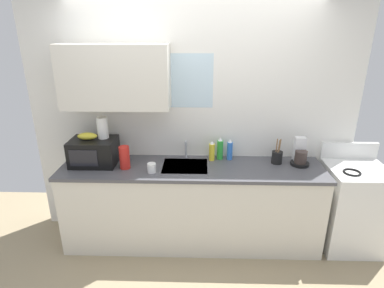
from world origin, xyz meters
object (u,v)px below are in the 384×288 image
at_px(microwave, 94,152).
at_px(utensil_crock, 277,157).
at_px(dish_soap_bottle_green, 220,149).
at_px(dish_soap_bottle_blue, 230,150).
at_px(stove_range, 352,206).
at_px(mug_white, 152,168).
at_px(banana_bunch, 87,136).
at_px(paper_towel_roll, 103,128).
at_px(coffee_maker, 300,155).
at_px(cereal_canister, 125,157).
at_px(dish_soap_bottle_yellow, 212,151).

relative_size(microwave, utensil_crock, 1.70).
relative_size(dish_soap_bottle_green, dish_soap_bottle_blue, 1.06).
xyz_separation_m(stove_range, microwave, (-2.71, 0.04, 0.58)).
bearing_deg(dish_soap_bottle_green, microwave, -172.73).
bearing_deg(mug_white, banana_bunch, 164.25).
xyz_separation_m(banana_bunch, paper_towel_roll, (0.15, 0.05, 0.08)).
bearing_deg(coffee_maker, dish_soap_bottle_green, 172.54).
height_order(dish_soap_bottle_blue, utensil_crock, utensil_crock).
bearing_deg(banana_bunch, stove_range, -0.96).
height_order(coffee_maker, cereal_canister, coffee_maker).
bearing_deg(banana_bunch, dish_soap_bottle_green, 6.94).
bearing_deg(dish_soap_bottle_blue, banana_bunch, -173.90).
height_order(microwave, cereal_canister, microwave).
relative_size(dish_soap_bottle_yellow, utensil_crock, 0.81).
bearing_deg(mug_white, dish_soap_bottle_yellow, 28.04).
bearing_deg(stove_range, cereal_canister, -178.71).
bearing_deg(banana_bunch, utensil_crock, 2.05).
distance_m(banana_bunch, mug_white, 0.75).
bearing_deg(coffee_maker, microwave, -178.39).
height_order(microwave, paper_towel_roll, paper_towel_roll).
relative_size(microwave, paper_towel_roll, 2.09).
relative_size(paper_towel_roll, dish_soap_bottle_blue, 0.95).
bearing_deg(microwave, dish_soap_bottle_green, 7.27).
bearing_deg(banana_bunch, cereal_canister, -14.38).
distance_m(stove_range, microwave, 2.77).
bearing_deg(dish_soap_bottle_yellow, stove_range, -6.74).
bearing_deg(dish_soap_bottle_blue, mug_white, -156.36).
bearing_deg(cereal_canister, paper_towel_roll, 147.99).
bearing_deg(paper_towel_roll, utensil_crock, 0.63).
xyz_separation_m(microwave, paper_towel_roll, (0.10, 0.05, 0.24)).
distance_m(banana_bunch, paper_towel_roll, 0.18).
bearing_deg(paper_towel_roll, cereal_canister, -32.01).
distance_m(banana_bunch, dish_soap_bottle_yellow, 1.30).
bearing_deg(mug_white, coffee_maker, 9.34).
height_order(banana_bunch, mug_white, banana_bunch).
xyz_separation_m(coffee_maker, utensil_crock, (-0.23, 0.01, -0.03)).
height_order(dish_soap_bottle_green, cereal_canister, dish_soap_bottle_green).
bearing_deg(utensil_crock, dish_soap_bottle_yellow, 174.98).
xyz_separation_m(dish_soap_bottle_green, mug_white, (-0.69, -0.36, -0.07)).
relative_size(stove_range, coffee_maker, 3.86).
distance_m(microwave, coffee_maker, 2.14).
height_order(dish_soap_bottle_blue, cereal_canister, cereal_canister).
height_order(dish_soap_bottle_yellow, utensil_crock, utensil_crock).
bearing_deg(dish_soap_bottle_yellow, paper_towel_roll, -175.95).
bearing_deg(mug_white, dish_soap_bottle_green, 27.33).
xyz_separation_m(paper_towel_roll, cereal_canister, (0.24, -0.15, -0.26)).
height_order(banana_bunch, paper_towel_roll, paper_towel_roll).
xyz_separation_m(microwave, banana_bunch, (-0.05, 0.00, 0.17)).
relative_size(dish_soap_bottle_green, cereal_canister, 1.05).
bearing_deg(mug_white, dish_soap_bottle_blue, 23.64).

